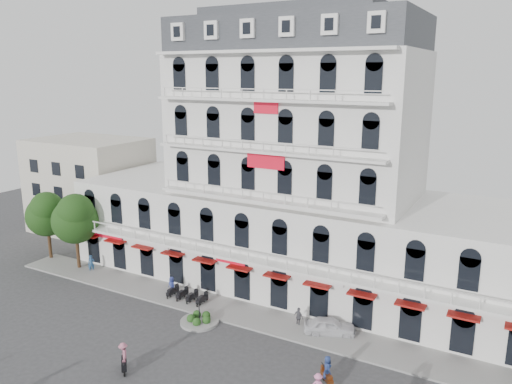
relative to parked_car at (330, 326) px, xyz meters
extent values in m
plane|color=#38383A|center=(-7.06, -9.50, -0.69)|extent=(120.00, 120.00, 0.00)
cube|color=gray|center=(-7.06, -0.50, -0.61)|extent=(53.00, 4.00, 0.16)
cube|color=silver|center=(-7.06, 8.50, 3.81)|extent=(45.00, 14.00, 9.00)
cube|color=silver|center=(-7.06, 8.50, 14.81)|extent=(22.00, 12.00, 13.00)
cube|color=#2D3035|center=(-7.06, 8.50, 22.81)|extent=(21.56, 11.76, 3.00)
cube|color=#2D3035|center=(-7.06, 8.50, 24.71)|extent=(15.84, 8.64, 0.80)
cube|color=maroon|center=(-7.06, 1.00, 2.81)|extent=(40.50, 1.00, 0.15)
cube|color=red|center=(-7.06, 2.38, 12.31)|extent=(3.50, 0.10, 1.40)
cube|color=beige|center=(-37.06, 10.50, 5.31)|extent=(14.00, 10.00, 12.00)
cylinder|color=gray|center=(-10.06, -3.50, -0.57)|extent=(3.20, 3.20, 0.24)
cylinder|color=black|center=(-10.06, -3.50, 0.21)|extent=(0.08, 0.08, 1.40)
sphere|color=#204517|center=(-9.36, -3.50, -0.24)|extent=(0.70, 0.70, 0.70)
sphere|color=#204517|center=(-9.83, -2.84, -0.24)|extent=(0.70, 0.70, 0.70)
sphere|color=#204517|center=(-10.62, -3.08, -0.24)|extent=(0.70, 0.70, 0.70)
sphere|color=#204517|center=(-10.63, -3.90, -0.24)|extent=(0.70, 0.70, 0.70)
sphere|color=#204517|center=(-9.86, -4.17, -0.24)|extent=(0.70, 0.70, 0.70)
cylinder|color=#382314|center=(-33.06, 0.50, 1.07)|extent=(0.36, 0.36, 3.52)
sphere|color=#1A3912|center=(-33.06, 0.50, 4.27)|extent=(4.48, 4.48, 4.48)
sphere|color=#1A3912|center=(-32.56, 0.20, 5.31)|extent=(3.52, 3.52, 3.52)
sphere|color=#1A3912|center=(-33.46, 0.80, 4.91)|extent=(3.20, 3.20, 3.20)
cylinder|color=#382314|center=(-28.06, 0.00, 1.18)|extent=(0.36, 0.36, 3.74)
sphere|color=#1A3912|center=(-28.06, 0.00, 4.58)|extent=(4.76, 4.76, 4.76)
sphere|color=#1A3912|center=(-27.56, -0.30, 5.68)|extent=(3.74, 3.74, 3.74)
sphere|color=#1A3912|center=(-28.46, 0.30, 5.26)|extent=(3.40, 3.40, 3.40)
imported|color=silver|center=(0.00, 0.00, 0.00)|extent=(4.39, 3.08, 1.39)
cube|color=#622D11|center=(2.21, -6.28, -0.14)|extent=(1.28, 1.33, 0.35)
torus|color=black|center=(1.84, -5.88, -0.41)|extent=(0.50, 0.52, 0.60)
imported|color=navy|center=(2.21, -6.28, 0.57)|extent=(0.93, 0.94, 1.63)
cube|color=black|center=(-10.61, -11.67, -0.14)|extent=(1.29, 1.32, 0.35)
torus|color=black|center=(-10.23, -12.07, -0.41)|extent=(0.50, 0.52, 0.60)
torus|color=black|center=(-10.99, -11.27, -0.41)|extent=(0.50, 0.52, 0.60)
imported|color=#B8617B|center=(-10.61, -11.67, 0.61)|extent=(1.22, 1.23, 1.70)
imported|color=navy|center=(-15.70, 0.00, 0.11)|extent=(0.87, 0.65, 1.60)
imported|color=#53525A|center=(-2.68, 0.00, 0.12)|extent=(1.03, 0.65, 1.63)
imported|color=#2A5280|center=(-26.20, 0.00, 0.21)|extent=(0.74, 0.79, 1.81)
camera|label=1|loc=(12.30, -34.08, 19.45)|focal=35.00mm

